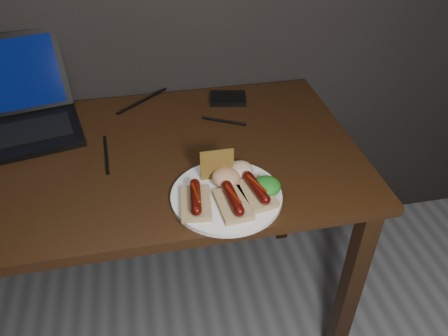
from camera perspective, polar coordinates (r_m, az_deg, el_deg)
desk at (r=1.31m, az=-14.15°, el=-1.80°), size 1.40×0.70×0.75m
laptop at (r=1.45m, az=-25.96°, el=6.48°), size 0.42×0.39×0.25m
hard_drive at (r=1.48m, az=0.51°, el=9.05°), size 0.13×0.11×0.02m
desk_cables at (r=1.36m, az=-15.50°, el=4.56°), size 0.87×0.45×0.01m
plate at (r=1.08m, az=0.32°, el=-3.65°), size 0.30×0.30×0.01m
bread_sausage_left at (r=1.03m, az=-3.71°, el=-4.24°), size 0.08×0.12×0.04m
bread_sausage_center at (r=1.03m, az=1.17°, el=-4.43°), size 0.08×0.12×0.04m
bread_sausage_right at (r=1.06m, az=4.21°, el=-3.03°), size 0.09×0.13×0.04m
crispbread at (r=1.10m, az=-0.93°, el=0.46°), size 0.08×0.01×0.08m
salad_greens at (r=1.07m, az=5.58°, el=-2.37°), size 0.07×0.07×0.04m
salsa_mound at (r=1.09m, az=0.25°, el=-1.23°), size 0.07×0.07×0.04m
coleslaw_mound at (r=1.12m, az=2.17°, el=-0.21°), size 0.06×0.06×0.04m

